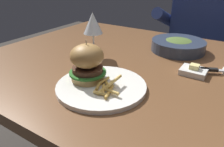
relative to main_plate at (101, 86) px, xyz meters
The scene contains 8 objects.
dining_table 0.26m from the main_plate, 75.71° to the left, with size 1.38×0.97×0.74m.
main_plate is the anchor object (origin of this frame).
burger_sandwich 0.09m from the main_plate, behind, with size 0.12×0.12×0.13m.
fries_pile 0.04m from the main_plate, 29.40° to the right, with size 0.10×0.11×0.03m.
wine_glass 0.31m from the main_plate, 131.54° to the left, with size 0.08×0.08×0.18m.
butter_dish 0.33m from the main_plate, 50.40° to the left, with size 0.09×0.07×0.04m.
soup_bowl 0.47m from the main_plate, 78.80° to the left, with size 0.23×0.23×0.05m.
diner_person 1.02m from the main_plate, 85.34° to the left, with size 0.51×0.36×1.18m.
Camera 1 is at (0.28, -0.71, 1.08)m, focal length 35.00 mm.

